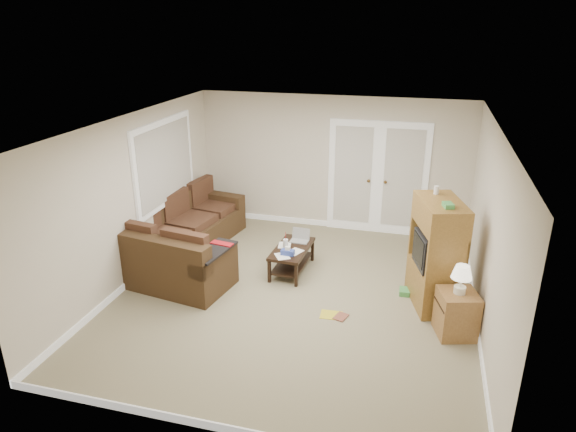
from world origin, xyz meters
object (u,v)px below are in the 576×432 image
(tv_armoire, at_px, (436,253))
(sectional_sofa, at_px, (180,242))
(coffee_table, at_px, (292,258))
(side_cabinet, at_px, (457,310))

(tv_armoire, bearing_deg, sectional_sofa, 159.63)
(sectional_sofa, distance_m, tv_armoire, 4.04)
(coffee_table, height_order, side_cabinet, side_cabinet)
(sectional_sofa, relative_size, coffee_table, 3.07)
(coffee_table, bearing_deg, tv_armoire, -9.27)
(coffee_table, relative_size, tv_armoire, 0.62)
(tv_armoire, height_order, side_cabinet, tv_armoire)
(sectional_sofa, relative_size, side_cabinet, 3.23)
(side_cabinet, bearing_deg, tv_armoire, 96.34)
(tv_armoire, bearing_deg, side_cabinet, -83.67)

